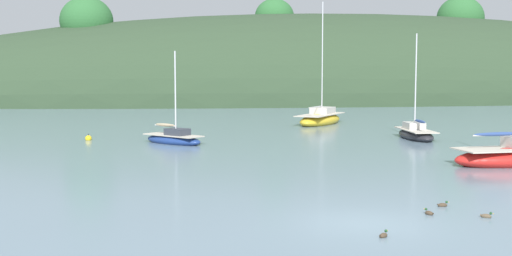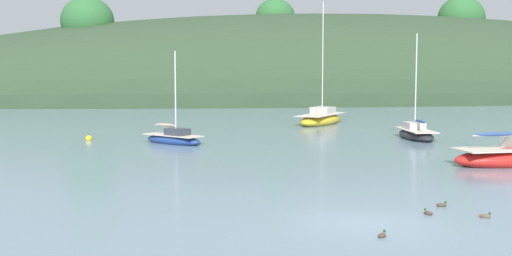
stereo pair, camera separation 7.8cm
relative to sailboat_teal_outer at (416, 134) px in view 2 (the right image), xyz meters
name	(u,v)px [view 2 (the right image)]	position (x,y,z in m)	size (l,w,h in m)	color
ground_plane	(363,223)	(-11.78, -23.01, -0.35)	(400.00, 400.00, 0.00)	slate
far_shoreline_hill	(354,99)	(13.31, 53.51, -0.23)	(150.00, 36.00, 29.40)	#2D422B
sailboat_teal_outer	(416,134)	(0.00, 0.00, 0.00)	(2.30, 5.43, 7.45)	#232328
sailboat_orange_cutter	(174,139)	(-16.69, -0.03, -0.03)	(4.25, 4.51, 6.14)	navy
sailboat_navy_dinghy	(321,119)	(-3.29, 12.75, 0.09)	(6.31, 7.32, 10.91)	gold
mooring_buoy_outer	(89,138)	(-22.32, 2.84, -0.22)	(0.44, 0.44, 0.54)	yellow
duck_lead	(442,205)	(-8.22, -21.09, -0.29)	(0.43, 0.21, 0.24)	#473828
duck_straggler	(382,235)	(-11.79, -24.69, -0.29)	(0.38, 0.36, 0.24)	#473828
duck_trailing	(428,213)	(-9.25, -22.20, -0.29)	(0.29, 0.42, 0.24)	#473828
duck_lone_right	(485,216)	(-7.60, -22.93, -0.29)	(0.39, 0.35, 0.24)	brown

